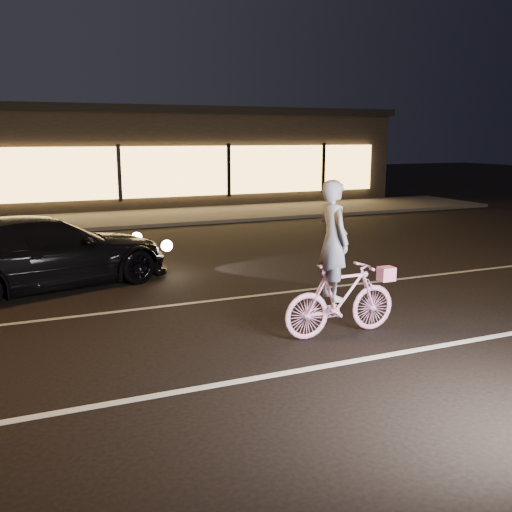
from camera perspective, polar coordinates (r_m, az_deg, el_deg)
name	(u,v)px	position (r m, az deg, el deg)	size (l,w,h in m)	color
ground	(286,330)	(9.04, 3.00, -7.41)	(90.00, 90.00, 0.00)	black
lane_stripe_near	(335,364)	(7.81, 7.88, -10.68)	(60.00, 0.12, 0.01)	silver
lane_stripe_far	(240,297)	(10.79, -1.64, -4.16)	(60.00, 0.10, 0.01)	gray
sidewalk	(130,219)	(21.21, -12.50, 3.67)	(30.00, 4.00, 0.12)	#383533
storefront	(103,155)	(26.91, -15.07, 9.69)	(25.40, 8.42, 4.20)	black
cyclist	(339,282)	(8.66, 8.29, -2.55)	(1.89, 0.65, 2.37)	#EA40A5
sedan	(44,253)	(12.03, -20.46, 0.32)	(5.41, 3.45, 1.46)	black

